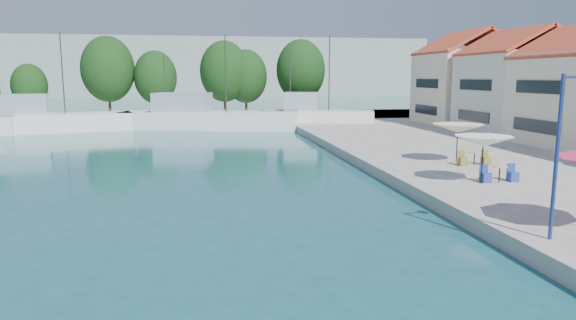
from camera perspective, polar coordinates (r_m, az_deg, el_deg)
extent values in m
cube|color=gray|center=(66.72, -13.57, 4.53)|extent=(90.00, 16.00, 0.60)
cube|color=gray|center=(161.58, -19.37, 9.64)|extent=(180.00, 40.00, 16.00)
cube|color=gray|center=(184.54, 4.04, 9.40)|extent=(140.00, 40.00, 12.00)
cube|color=silver|center=(49.64, 24.09, 6.84)|extent=(8.00, 8.50, 7.00)
pyramid|color=#BA4029|center=(49.77, 24.50, 12.93)|extent=(8.40, 8.80, 1.80)
cube|color=beige|center=(57.35, 19.11, 7.60)|extent=(8.60, 8.50, 7.50)
pyramid|color=#BA4029|center=(57.51, 19.41, 13.13)|extent=(9.00, 8.80, 1.80)
cube|color=white|center=(56.90, -25.06, 3.55)|extent=(16.56, 8.08, 2.20)
cube|color=#899BA9|center=(56.85, -27.63, 5.48)|extent=(5.46, 4.32, 2.00)
cylinder|color=#2D2D2D|center=(56.70, -23.78, 8.78)|extent=(0.12, 0.12, 8.00)
cube|color=silver|center=(55.33, -8.75, 4.17)|extent=(19.44, 9.44, 2.20)
cube|color=#899BA9|center=(55.92, -11.64, 6.30)|extent=(6.41, 5.05, 2.00)
cylinder|color=#2D2D2D|center=(54.71, -6.95, 9.50)|extent=(0.12, 0.12, 8.00)
cylinder|color=#2D2D2D|center=(56.42, -13.56, 8.29)|extent=(0.10, 0.10, 6.00)
cube|color=silver|center=(56.93, 3.31, 4.40)|extent=(12.59, 6.35, 2.20)
cube|color=#899BA9|center=(56.91, 1.48, 6.53)|extent=(4.18, 3.34, 2.00)
cylinder|color=#2D2D2D|center=(56.68, 4.60, 9.53)|extent=(0.12, 0.12, 8.00)
cylinder|color=#2D2D2D|center=(56.96, 0.25, 8.55)|extent=(0.10, 0.10, 6.00)
cylinder|color=#3F2B19|center=(74.17, -26.67, 5.62)|extent=(0.36, 0.36, 2.91)
ellipsoid|color=#103312|center=(74.10, -26.80, 7.41)|extent=(4.42, 4.42, 5.52)
cylinder|color=#3F2B19|center=(71.92, -19.23, 6.64)|extent=(0.36, 0.36, 4.50)
ellipsoid|color=#103312|center=(71.88, -19.38, 9.50)|extent=(6.84, 6.84, 8.56)
cylinder|color=#3F2B19|center=(71.19, -14.42, 6.51)|extent=(0.36, 0.36, 3.70)
ellipsoid|color=#103312|center=(71.12, -14.52, 8.89)|extent=(5.62, 5.62, 7.03)
cylinder|color=#3F2B19|center=(70.20, -7.02, 6.94)|extent=(0.36, 0.36, 4.29)
ellipsoid|color=#103312|center=(70.15, -7.08, 9.74)|extent=(6.52, 6.52, 8.15)
cylinder|color=#3F2B19|center=(70.63, -4.67, 6.79)|extent=(0.36, 0.36, 3.80)
ellipsoid|color=#103312|center=(70.57, -4.70, 9.26)|extent=(5.77, 5.77, 7.21)
cylinder|color=#3F2B19|center=(71.67, 1.40, 7.11)|extent=(0.36, 0.36, 4.43)
ellipsoid|color=#103312|center=(71.63, 1.41, 9.94)|extent=(6.73, 6.73, 8.41)
cylinder|color=black|center=(25.32, 20.78, 0.03)|extent=(0.06, 0.06, 2.23)
cone|color=white|center=(25.20, 20.89, 1.97)|extent=(2.71, 2.71, 0.50)
cylinder|color=black|center=(31.22, 18.27, 1.80)|extent=(0.06, 0.06, 2.22)
cone|color=beige|center=(31.13, 18.35, 3.36)|extent=(3.01, 3.01, 0.50)
cylinder|color=black|center=(26.09, 22.43, -1.47)|extent=(0.06, 0.06, 0.74)
cylinder|color=tan|center=(26.03, 22.48, -0.67)|extent=(0.70, 0.70, 0.04)
cube|color=navy|center=(26.49, 23.70, -1.71)|extent=(0.42, 0.42, 0.46)
cube|color=navy|center=(25.75, 21.09, -1.84)|extent=(0.42, 0.42, 0.46)
cylinder|color=black|center=(30.45, 20.00, 0.12)|extent=(0.06, 0.06, 0.74)
cylinder|color=tan|center=(30.40, 20.04, 0.81)|extent=(0.70, 0.70, 0.04)
cube|color=olive|center=(30.82, 21.12, -0.10)|extent=(0.42, 0.42, 0.46)
cube|color=olive|center=(30.13, 18.83, -0.18)|extent=(0.42, 0.42, 0.46)
cylinder|color=navy|center=(17.25, 27.67, 0.15)|extent=(0.12, 0.12, 5.00)
cylinder|color=navy|center=(17.38, 29.14, 8.06)|extent=(0.80, 0.24, 0.08)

